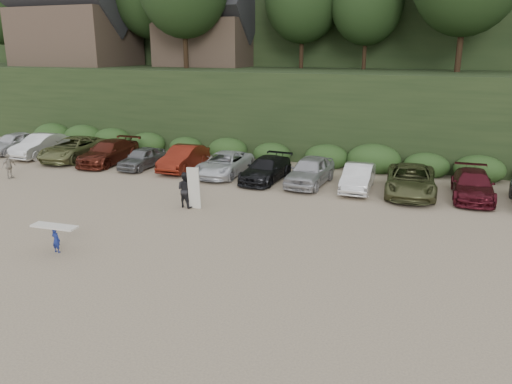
% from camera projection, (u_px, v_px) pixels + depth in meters
% --- Properties ---
extents(ground, '(120.00, 120.00, 0.00)m').
position_uv_depth(ground, '(208.00, 238.00, 20.87)').
color(ground, tan).
rests_on(ground, ground).
extents(hillside_backdrop, '(90.00, 41.50, 28.00)m').
position_uv_depth(hillside_backdrop, '(366.00, 10.00, 49.85)').
color(hillside_backdrop, black).
rests_on(hillside_backdrop, ground).
extents(parked_cars, '(36.67, 5.96, 1.64)m').
position_uv_depth(parked_cars, '(222.00, 163.00, 30.96)').
color(parked_cars, silver).
rests_on(parked_cars, ground).
extents(distant_walker, '(0.48, 0.94, 1.53)m').
position_uv_depth(distant_walker, '(9.00, 166.00, 30.07)').
color(distant_walker, '#A19788').
rests_on(distant_walker, ground).
extents(child_surfer, '(1.88, 0.67, 1.11)m').
position_uv_depth(child_surfer, '(55.00, 234.00, 19.22)').
color(child_surfer, navy).
rests_on(child_surfer, ground).
extents(adult_surfer, '(1.36, 0.83, 2.11)m').
position_uv_depth(adult_surfer, '(186.00, 190.00, 24.63)').
color(adult_surfer, black).
rests_on(adult_surfer, ground).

